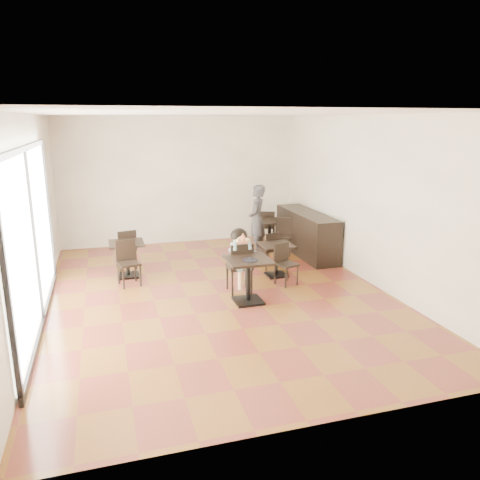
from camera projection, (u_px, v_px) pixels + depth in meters
name	position (u px, v px, depth m)	size (l,w,h in m)	color
floor	(218.00, 294.00, 8.58)	(6.00, 8.00, 0.01)	brown
ceiling	(216.00, 114.00, 7.79)	(6.00, 8.00, 0.01)	white
wall_back	(180.00, 181.00, 11.90)	(6.00, 0.01, 3.20)	white
wall_front	(317.00, 281.00, 4.47)	(6.00, 0.01, 3.20)	white
wall_left	(32.00, 218.00, 7.36)	(0.01, 8.00, 3.20)	white
wall_right	(368.00, 200.00, 9.01)	(0.01, 8.00, 3.20)	white
storefront_window	(32.00, 237.00, 6.95)	(0.04, 4.50, 2.60)	white
child_table	(248.00, 281.00, 8.10)	(0.75, 0.75, 0.79)	black
child_chair	(239.00, 267.00, 8.59)	(0.43, 0.43, 0.95)	black
child	(239.00, 261.00, 8.56)	(0.43, 0.60, 1.19)	gray
plate	(250.00, 260.00, 7.91)	(0.27, 0.27, 0.02)	black
pizza_slice	(242.00, 240.00, 8.28)	(0.28, 0.21, 0.06)	#D8BA7D
adult_patron	(257.00, 220.00, 11.00)	(0.60, 0.39, 1.64)	#3A393E
cafe_table_mid	(276.00, 260.00, 9.51)	(0.63, 0.63, 0.67)	black
cafe_table_left	(127.00, 259.00, 9.46)	(0.68, 0.68, 0.72)	black
cafe_table_back	(269.00, 235.00, 11.51)	(0.68, 0.68, 0.72)	black
chair_mid_a	(267.00, 250.00, 10.00)	(0.36, 0.36, 0.80)	black
chair_mid_b	(287.00, 265.00, 8.98)	(0.36, 0.36, 0.80)	black
chair_left_a	(126.00, 249.00, 9.95)	(0.39, 0.39, 0.86)	black
chair_left_b	(129.00, 264.00, 8.93)	(0.39, 0.39, 0.86)	black
chair_back_a	(267.00, 227.00, 12.04)	(0.39, 0.39, 0.86)	black
chair_back_b	(283.00, 237.00, 11.02)	(0.39, 0.39, 0.86)	black
service_counter	(306.00, 233.00, 11.05)	(0.60, 2.40, 1.00)	black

